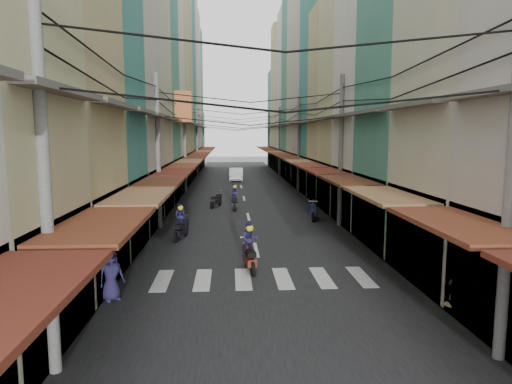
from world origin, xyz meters
name	(u,v)px	position (x,y,z in m)	size (l,w,h in m)	color
ground	(254,240)	(0.00, 0.00, 0.00)	(160.00, 160.00, 0.00)	slate
road	(242,189)	(0.00, 20.00, 0.01)	(10.00, 80.00, 0.02)	black
sidewalk_left	(170,189)	(-6.50, 20.00, 0.03)	(3.00, 80.00, 0.06)	slate
sidewalk_right	(312,188)	(6.50, 20.00, 0.03)	(3.00, 80.00, 0.06)	slate
crosswalk	(263,278)	(0.00, -6.00, 0.03)	(7.55, 2.40, 0.01)	silver
building_row_left	(144,75)	(-7.92, 16.56, 9.78)	(7.80, 67.67, 23.70)	silver
building_row_right	(339,80)	(7.92, 16.45, 9.41)	(7.80, 68.98, 22.59)	teal
utility_poles	(243,114)	(0.00, 15.01, 6.59)	(10.20, 66.13, 8.20)	gray
white_car	(236,180)	(-0.37, 27.91, 0.00)	(4.79, 1.88, 1.69)	silver
bicycle	(393,244)	(6.41, -1.25, 0.00)	(0.54, 1.44, 0.99)	black
moving_scooters	(237,219)	(-0.76, 2.69, 0.53)	(7.73, 16.51, 1.81)	black
parked_scooters	(362,241)	(4.57, -2.44, 0.47)	(13.46, 12.75, 1.02)	black
pedestrians	(165,214)	(-4.45, 1.73, 0.99)	(12.41, 23.67, 2.08)	#281F29
market_umbrella	(500,234)	(7.13, -8.17, 2.01)	(2.17, 2.17, 2.28)	#B2B2B7
traffic_sign	(362,194)	(5.42, 0.63, 2.08)	(0.10, 0.63, 2.86)	gray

